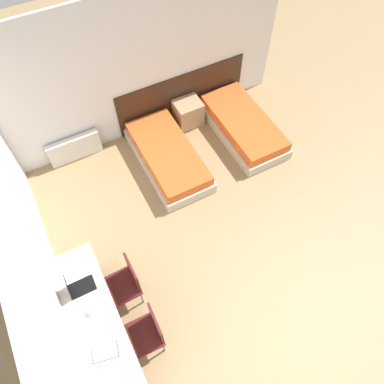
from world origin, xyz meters
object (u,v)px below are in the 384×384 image
at_px(nightstand, 188,113).
at_px(chair_near_notebook, 147,332).
at_px(bed_near_door, 243,126).
at_px(chair_near_laptop, 125,282).
at_px(laptop, 77,287).
at_px(bed_near_window, 168,157).

distance_m(nightstand, chair_near_notebook, 4.12).
bearing_deg(bed_near_door, chair_near_laptop, -148.51).
bearing_deg(bed_near_door, nightstand, 136.78).
relative_size(bed_near_door, nightstand, 3.80).
bearing_deg(chair_near_laptop, nightstand, 47.64).
height_order(bed_near_door, chair_near_laptop, chair_near_laptop).
relative_size(bed_near_door, laptop, 5.57).
height_order(chair_near_notebook, laptop, laptop).
relative_size(bed_near_window, chair_near_notebook, 2.06).
distance_m(nightstand, laptop, 3.91).
bearing_deg(bed_near_door, bed_near_window, 180.00).
xyz_separation_m(chair_near_notebook, laptop, (-0.55, 0.82, 0.33)).
bearing_deg(chair_near_notebook, bed_near_window, 61.40).
relative_size(chair_near_notebook, laptop, 2.71).
xyz_separation_m(bed_near_door, chair_near_laptop, (-3.12, -1.91, 0.31)).
relative_size(bed_near_window, nightstand, 3.80).
height_order(bed_near_door, chair_near_notebook, chair_near_notebook).
distance_m(bed_near_door, chair_near_laptop, 3.67).
xyz_separation_m(bed_near_window, bed_near_door, (1.57, 0.00, 0.00)).
bearing_deg(bed_near_window, bed_near_door, 0.00).
bearing_deg(laptop, chair_near_notebook, -55.21).
height_order(bed_near_door, nightstand, nightstand).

